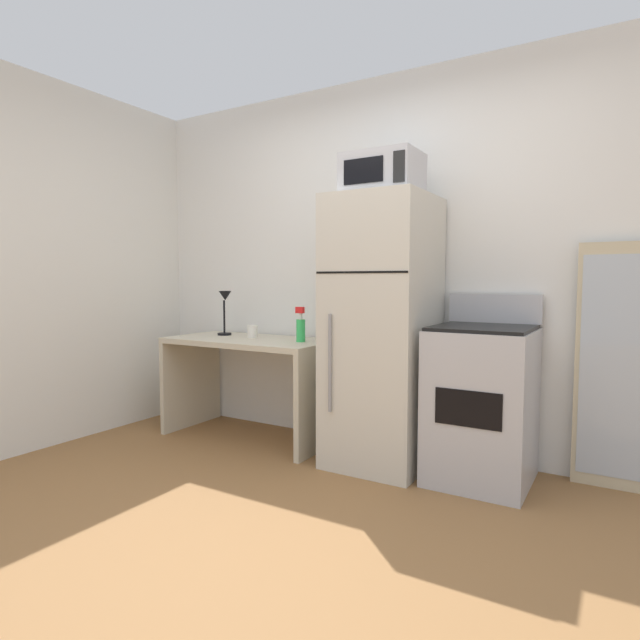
# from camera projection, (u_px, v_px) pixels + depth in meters

# --- Properties ---
(ground_plane) EXTENTS (12.00, 12.00, 0.00)m
(ground_plane) POSITION_uv_depth(u_px,v_px,m) (256.00, 551.00, 2.27)
(ground_plane) COLOR olive
(wall_back_white) EXTENTS (5.00, 0.10, 2.60)m
(wall_back_white) POSITION_uv_depth(u_px,v_px,m) (404.00, 264.00, 3.63)
(wall_back_white) COLOR white
(wall_back_white) RESTS_ON ground
(desk) EXTENTS (1.27, 0.64, 0.75)m
(desk) POSITION_uv_depth(u_px,v_px,m) (251.00, 367.00, 3.90)
(desk) COLOR beige
(desk) RESTS_ON ground
(desk_lamp) EXTENTS (0.14, 0.12, 0.35)m
(desk_lamp) POSITION_uv_depth(u_px,v_px,m) (225.00, 305.00, 4.09)
(desk_lamp) COLOR black
(desk_lamp) RESTS_ON desk
(coffee_mug) EXTENTS (0.08, 0.08, 0.09)m
(coffee_mug) POSITION_uv_depth(u_px,v_px,m) (253.00, 331.00, 3.94)
(coffee_mug) COLOR white
(coffee_mug) RESTS_ON desk
(spray_bottle) EXTENTS (0.06, 0.06, 0.25)m
(spray_bottle) POSITION_uv_depth(u_px,v_px,m) (301.00, 328.00, 3.66)
(spray_bottle) COLOR green
(spray_bottle) RESTS_ON desk
(refrigerator) EXTENTS (0.60, 0.68, 1.71)m
(refrigerator) POSITION_uv_depth(u_px,v_px,m) (382.00, 332.00, 3.32)
(refrigerator) COLOR beige
(refrigerator) RESTS_ON ground
(microwave) EXTENTS (0.46, 0.35, 0.26)m
(microwave) POSITION_uv_depth(u_px,v_px,m) (382.00, 175.00, 3.22)
(microwave) COLOR #B7B7BC
(microwave) RESTS_ON refrigerator
(oven_range) EXTENTS (0.56, 0.61, 1.10)m
(oven_range) POSITION_uv_depth(u_px,v_px,m) (482.00, 403.00, 3.05)
(oven_range) COLOR #B7B7BC
(oven_range) RESTS_ON ground
(leaning_mirror) EXTENTS (0.44, 0.03, 1.40)m
(leaning_mirror) POSITION_uv_depth(u_px,v_px,m) (618.00, 367.00, 2.90)
(leaning_mirror) COLOR #C6B793
(leaning_mirror) RESTS_ON ground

